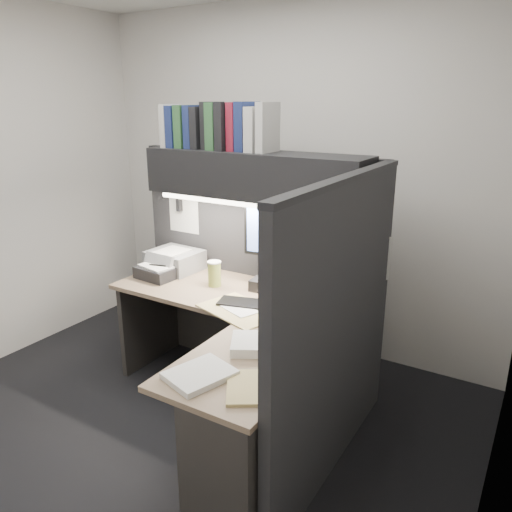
% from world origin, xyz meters
% --- Properties ---
extents(floor, '(3.50, 3.50, 0.00)m').
position_xyz_m(floor, '(0.00, 0.00, 0.00)').
color(floor, black).
rests_on(floor, ground).
extents(wall_back, '(3.50, 0.04, 2.70)m').
position_xyz_m(wall_back, '(0.00, 1.50, 1.35)').
color(wall_back, silver).
rests_on(wall_back, floor).
extents(partition_back, '(1.90, 0.06, 1.60)m').
position_xyz_m(partition_back, '(0.03, 0.93, 0.80)').
color(partition_back, black).
rests_on(partition_back, floor).
extents(partition_right, '(0.06, 1.50, 1.60)m').
position_xyz_m(partition_right, '(0.98, 0.18, 0.80)').
color(partition_right, black).
rests_on(partition_right, floor).
extents(desk, '(1.70, 1.53, 0.73)m').
position_xyz_m(desk, '(0.43, -0.00, 0.44)').
color(desk, '#8B7658').
rests_on(desk, floor).
extents(overhead_shelf, '(1.55, 0.34, 0.30)m').
position_xyz_m(overhead_shelf, '(0.12, 0.75, 1.50)').
color(overhead_shelf, black).
rests_on(overhead_shelf, partition_back).
extents(task_light_tube, '(1.32, 0.04, 0.04)m').
position_xyz_m(task_light_tube, '(0.12, 0.61, 1.33)').
color(task_light_tube, white).
rests_on(task_light_tube, overhead_shelf).
extents(monitor, '(0.56, 0.28, 0.60)m').
position_xyz_m(monitor, '(0.35, 0.75, 0.97)').
color(monitor, black).
rests_on(monitor, desk).
extents(keyboard, '(0.48, 0.27, 0.02)m').
position_xyz_m(keyboard, '(0.32, 0.43, 0.74)').
color(keyboard, black).
rests_on(keyboard, desk).
extents(mousepad, '(0.27, 0.26, 0.00)m').
position_xyz_m(mousepad, '(0.78, 0.38, 0.73)').
color(mousepad, '#1B3199').
rests_on(mousepad, desk).
extents(mouse, '(0.08, 0.10, 0.04)m').
position_xyz_m(mouse, '(0.78, 0.38, 0.75)').
color(mouse, black).
rests_on(mouse, mousepad).
extents(telephone, '(0.22, 0.23, 0.08)m').
position_xyz_m(telephone, '(0.67, 0.73, 0.77)').
color(telephone, '#B3AB8A').
rests_on(telephone, desk).
extents(coffee_cup, '(0.12, 0.12, 0.17)m').
position_xyz_m(coffee_cup, '(-0.10, 0.59, 0.81)').
color(coffee_cup, gold).
rests_on(coffee_cup, desk).
extents(printer, '(0.39, 0.33, 0.15)m').
position_xyz_m(printer, '(-0.56, 0.72, 0.80)').
color(printer, gray).
rests_on(printer, desk).
extents(notebook_stack, '(0.30, 0.26, 0.08)m').
position_xyz_m(notebook_stack, '(-0.55, 0.52, 0.77)').
color(notebook_stack, black).
rests_on(notebook_stack, desk).
extents(open_folder, '(0.57, 0.46, 0.01)m').
position_xyz_m(open_folder, '(0.29, 0.32, 0.73)').
color(open_folder, tan).
rests_on(open_folder, desk).
extents(paper_stack_a, '(0.34, 0.33, 0.05)m').
position_xyz_m(paper_stack_a, '(0.63, -0.04, 0.76)').
color(paper_stack_a, white).
rests_on(paper_stack_a, desk).
extents(paper_stack_b, '(0.31, 0.35, 0.03)m').
position_xyz_m(paper_stack_b, '(0.55, -0.42, 0.74)').
color(paper_stack_b, white).
rests_on(paper_stack_b, desk).
extents(manila_stack, '(0.34, 0.36, 0.02)m').
position_xyz_m(manila_stack, '(0.80, -0.38, 0.74)').
color(manila_stack, tan).
rests_on(manila_stack, desk).
extents(binder_row, '(0.83, 0.25, 0.31)m').
position_xyz_m(binder_row, '(-0.16, 0.76, 1.80)').
color(binder_row, '#B2B2AE').
rests_on(binder_row, overhead_shelf).
extents(pinned_papers, '(1.76, 1.31, 0.51)m').
position_xyz_m(pinned_papers, '(0.42, 0.56, 1.05)').
color(pinned_papers, white).
rests_on(pinned_papers, partition_back).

